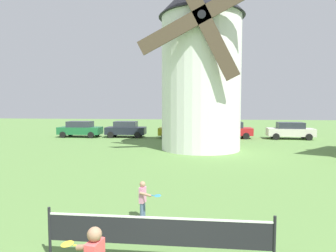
{
  "coord_description": "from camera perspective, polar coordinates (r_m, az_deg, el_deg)",
  "views": [
    {
      "loc": [
        0.81,
        -3.27,
        3.24
      ],
      "look_at": [
        -0.02,
        4.48,
        2.67
      ],
      "focal_mm": 31.78,
      "sensor_mm": 36.0,
      "label": 1
    }
  ],
  "objects": [
    {
      "name": "windmill",
      "position": [
        21.63,
        6.38,
        12.52
      ],
      "size": [
        7.88,
        6.35,
        12.49
      ],
      "color": "white",
      "rests_on": "ground_plane"
    },
    {
      "name": "tennis_net",
      "position": [
        6.34,
        -2.04,
        -19.61
      ],
      "size": [
        4.63,
        0.06,
        1.1
      ],
      "color": "black",
      "rests_on": "ground_plane"
    },
    {
      "name": "player_far",
      "position": [
        8.55,
        -4.73,
        -13.64
      ],
      "size": [
        0.67,
        0.57,
        1.1
      ],
      "color": "slate",
      "rests_on": "ground_plane"
    },
    {
      "name": "parked_car_green",
      "position": [
        30.57,
        -16.49,
        -0.53
      ],
      "size": [
        4.14,
        1.89,
        1.56
      ],
      "color": "#1E6638",
      "rests_on": "ground_plane"
    },
    {
      "name": "parked_car_black",
      "position": [
        29.48,
        -8.09,
        -0.58
      ],
      "size": [
        3.91,
        1.97,
        1.56
      ],
      "color": "#1E232D",
      "rests_on": "ground_plane"
    },
    {
      "name": "parked_car_mustard",
      "position": [
        28.25,
        2.35,
        -0.74
      ],
      "size": [
        4.09,
        1.92,
        1.56
      ],
      "color": "#999919",
      "rests_on": "ground_plane"
    },
    {
      "name": "parked_car_red",
      "position": [
        29.02,
        11.73,
        -0.69
      ],
      "size": [
        4.21,
        1.91,
        1.56
      ],
      "color": "red",
      "rests_on": "ground_plane"
    },
    {
      "name": "parked_car_cream",
      "position": [
        29.86,
        22.4,
        -0.79
      ],
      "size": [
        4.23,
        2.06,
        1.56
      ],
      "color": "silver",
      "rests_on": "ground_plane"
    }
  ]
}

